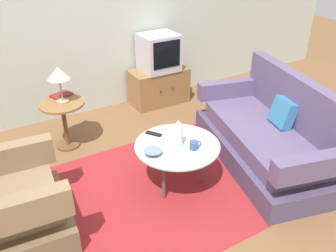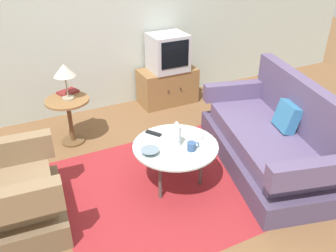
{
  "view_description": "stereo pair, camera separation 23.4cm",
  "coord_description": "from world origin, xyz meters",
  "views": [
    {
      "loc": [
        -1.42,
        -2.38,
        2.32
      ],
      "look_at": [
        0.18,
        0.32,
        0.55
      ],
      "focal_mm": 37.63,
      "sensor_mm": 36.0,
      "label": 1
    },
    {
      "loc": [
        -1.21,
        -2.49,
        2.32
      ],
      "look_at": [
        0.18,
        0.32,
        0.55
      ],
      "focal_mm": 37.63,
      "sensor_mm": 36.0,
      "label": 2
    }
  ],
  "objects": [
    {
      "name": "book",
      "position": [
        -0.57,
        1.55,
        0.59
      ],
      "size": [
        0.27,
        0.24,
        0.03
      ],
      "rotation": [
        0.0,
        0.0,
        0.38
      ],
      "color": "maroon",
      "rests_on": "side_table"
    },
    {
      "name": "ground_plane",
      "position": [
        0.0,
        0.0,
        0.0
      ],
      "size": [
        16.0,
        16.0,
        0.0
      ],
      "primitive_type": "plane",
      "color": "brown"
    },
    {
      "name": "couch",
      "position": [
        1.24,
        -0.07,
        0.31
      ],
      "size": [
        1.3,
        2.04,
        0.97
      ],
      "rotation": [
        0.0,
        0.0,
        1.32
      ],
      "color": "#4B3E5C",
      "rests_on": "ground"
    },
    {
      "name": "side_table",
      "position": [
        -0.62,
        1.37,
        0.42
      ],
      "size": [
        0.51,
        0.51,
        0.58
      ],
      "color": "olive",
      "rests_on": "ground"
    },
    {
      "name": "coffee_table",
      "position": [
        0.14,
        0.07,
        0.44
      ],
      "size": [
        0.84,
        0.84,
        0.47
      ],
      "color": "#B2C6C1",
      "rests_on": "ground"
    },
    {
      "name": "vase",
      "position": [
        0.14,
        0.06,
        0.61
      ],
      "size": [
        0.09,
        0.09,
        0.27
      ],
      "color": "white",
      "rests_on": "coffee_table"
    },
    {
      "name": "back_wall",
      "position": [
        0.0,
        2.2,
        1.35
      ],
      "size": [
        9.0,
        0.12,
        2.7
      ],
      "primitive_type": "cube",
      "color": "#B2BCB2",
      "rests_on": "ground"
    },
    {
      "name": "tv_remote_silver",
      "position": [
        0.4,
        0.13,
        0.48
      ],
      "size": [
        0.15,
        0.17,
        0.02
      ],
      "rotation": [
        0.0,
        0.0,
        2.23
      ],
      "color": "#B2B2B7",
      "rests_on": "coffee_table"
    },
    {
      "name": "tv_stand",
      "position": [
        0.94,
        1.88,
        0.26
      ],
      "size": [
        0.84,
        0.47,
        0.52
      ],
      "color": "olive",
      "rests_on": "ground"
    },
    {
      "name": "tv_remote_dark",
      "position": [
        0.03,
        0.36,
        0.48
      ],
      "size": [
        0.13,
        0.17,
        0.02
      ],
      "rotation": [
        0.0,
        0.0,
        5.3
      ],
      "color": "black",
      "rests_on": "coffee_table"
    },
    {
      "name": "table_lamp",
      "position": [
        -0.6,
        1.38,
        0.92
      ],
      "size": [
        0.25,
        0.25,
        0.42
      ],
      "color": "#9E937A",
      "rests_on": "side_table"
    },
    {
      "name": "mug",
      "position": [
        0.24,
        -0.07,
        0.52
      ],
      "size": [
        0.13,
        0.08,
        0.08
      ],
      "color": "#335184",
      "rests_on": "coffee_table"
    },
    {
      "name": "bowl",
      "position": [
        -0.15,
        0.04,
        0.5
      ],
      "size": [
        0.17,
        0.17,
        0.05
      ],
      "color": "slate",
      "rests_on": "coffee_table"
    },
    {
      "name": "television",
      "position": [
        0.94,
        1.87,
        0.78
      ],
      "size": [
        0.52,
        0.46,
        0.52
      ],
      "color": "#B7B7BC",
      "rests_on": "tv_stand"
    },
    {
      "name": "area_rug",
      "position": [
        0.14,
        0.07,
        0.0
      ],
      "size": [
        2.32,
        1.9,
        0.0
      ],
      "primitive_type": "cube",
      "color": "maroon",
      "rests_on": "ground"
    }
  ]
}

